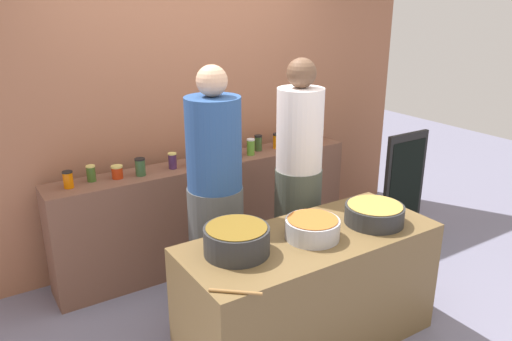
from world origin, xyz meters
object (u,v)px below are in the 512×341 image
cooking_pot_right (374,214)px  preserve_jar_9 (258,143)px  preserve_jar_10 (277,141)px  cooking_pot_center (312,229)px  cook_in_cap (298,189)px  cook_with_tongs (216,212)px  chalkboard_sign (404,185)px  preserve_jar_0 (68,180)px  preserve_jar_7 (237,150)px  preserve_jar_1 (91,173)px  preserve_jar_5 (191,160)px  preserve_jar_12 (299,135)px  cooking_pot_left (237,240)px  preserve_jar_8 (251,147)px  preserve_jar_4 (172,161)px  preserve_jar_3 (140,167)px  preserve_jar_6 (202,157)px  preserve_jar_2 (117,172)px  wooden_spoon (235,292)px  preserve_jar_13 (319,134)px

cooking_pot_right → preserve_jar_9: bearing=87.9°
preserve_jar_10 → cooking_pot_center: size_ratio=0.41×
preserve_jar_9 → cook_in_cap: cook_in_cap is taller
preserve_jar_9 → cook_in_cap: bearing=-101.4°
cook_with_tongs → chalkboard_sign: size_ratio=1.77×
preserve_jar_0 → preserve_jar_7: preserve_jar_7 is taller
preserve_jar_1 → preserve_jar_5: 0.79m
preserve_jar_0 → preserve_jar_12: preserve_jar_12 is taller
preserve_jar_1 → preserve_jar_5: bearing=-7.4°
cooking_pot_left → preserve_jar_8: bearing=54.9°
preserve_jar_12 → preserve_jar_4: bearing=-176.7°
preserve_jar_3 → preserve_jar_12: (1.62, 0.10, 0.00)m
chalkboard_sign → preserve_jar_8: bearing=158.0°
preserve_jar_1 → chalkboard_sign: bearing=-13.2°
preserve_jar_1 → cooking_pot_left: 1.46m
preserve_jar_6 → preserve_jar_9: bearing=6.6°
cooking_pot_center → cook_with_tongs: 0.71m
preserve_jar_4 → cooking_pot_right: bearing=-61.3°
preserve_jar_2 → cooking_pot_right: bearing=-49.7°
preserve_jar_7 → preserve_jar_8: bearing=-4.7°
preserve_jar_6 → preserve_jar_9: preserve_jar_9 is taller
preserve_jar_9 → cooking_pot_center: bearing=-110.4°
preserve_jar_0 → preserve_jar_1: 0.19m
preserve_jar_12 → cooking_pot_left: size_ratio=0.37×
wooden_spoon → chalkboard_sign: 2.77m
preserve_jar_5 → preserve_jar_7: bearing=3.5°
preserve_jar_9 → cook_with_tongs: cook_with_tongs is taller
preserve_jar_3 → preserve_jar_7: size_ratio=1.05×
preserve_jar_1 → cook_in_cap: bearing=-31.9°
preserve_jar_6 → cooking_pot_left: preserve_jar_6 is taller
preserve_jar_7 → cook_in_cap: size_ratio=0.07×
preserve_jar_9 → cook_in_cap: (-0.17, -0.82, -0.15)m
preserve_jar_6 → preserve_jar_8: size_ratio=0.82×
preserve_jar_13 → preserve_jar_1: bearing=178.9°
preserve_jar_1 → chalkboard_sign: (2.76, -0.65, -0.45)m
preserve_jar_0 → preserve_jar_4: bearing=-0.4°
preserve_jar_1 → preserve_jar_6: 0.90m
preserve_jar_4 → preserve_jar_8: (0.73, -0.03, 0.01)m
preserve_jar_10 → preserve_jar_5: bearing=-176.6°
preserve_jar_12 → cooking_pot_left: bearing=-137.3°
preserve_jar_3 → cooking_pot_center: bearing=-66.9°
preserve_jar_2 → cook_with_tongs: (0.42, -0.81, -0.13)m
preserve_jar_0 → preserve_jar_13: (2.36, 0.01, -0.00)m
preserve_jar_12 → cook_in_cap: 1.08m
preserve_jar_2 → preserve_jar_12: size_ratio=0.70×
preserve_jar_13 → preserve_jar_3: bearing=-178.9°
preserve_jar_9 → cook_in_cap: 0.85m
chalkboard_sign → preserve_jar_3: bearing=166.6°
cook_with_tongs → preserve_jar_7: bearing=51.0°
preserve_jar_10 → cook_in_cap: cook_in_cap is taller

